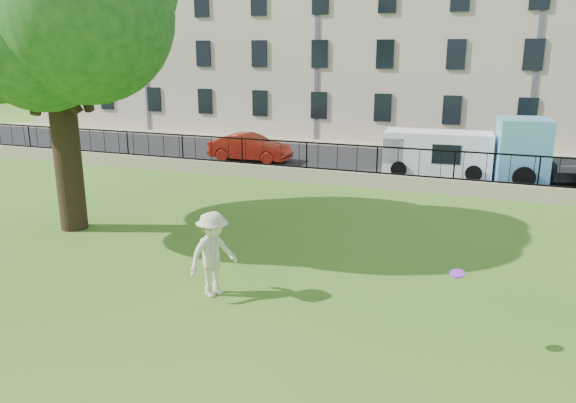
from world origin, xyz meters
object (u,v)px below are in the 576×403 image
at_px(man, 213,254).
at_px(frisbee, 457,274).
at_px(red_sedan, 250,148).
at_px(white_van, 437,153).

relative_size(man, frisbee, 7.34).
bearing_deg(frisbee, man, 174.35).
relative_size(red_sedan, white_van, 0.89).
bearing_deg(frisbee, red_sedan, 125.85).
relative_size(frisbee, red_sedan, 0.07).
distance_m(man, frisbee, 5.37).
xyz_separation_m(man, red_sedan, (-5.84, 14.92, -0.31)).
relative_size(man, red_sedan, 0.48).
height_order(man, red_sedan, man).
bearing_deg(man, frisbee, -71.25).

